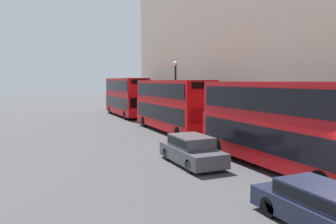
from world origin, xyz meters
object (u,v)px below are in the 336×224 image
(car_dark_sedan, at_px, (326,208))
(pedestrian, at_px, (143,108))
(bus_third_in_queue, at_px, (126,95))
(car_hatchback, at_px, (192,149))
(bus_second_in_queue, at_px, (172,104))
(bus_leading, at_px, (280,121))

(car_dark_sedan, height_order, pedestrian, pedestrian)
(bus_third_in_queue, height_order, car_hatchback, bus_third_in_queue)
(pedestrian, bearing_deg, car_dark_sedan, -100.10)
(bus_second_in_queue, height_order, pedestrian, bus_second_in_queue)
(bus_third_in_queue, bearing_deg, bus_second_in_queue, -90.00)
(bus_leading, relative_size, car_hatchback, 2.43)
(car_hatchback, bearing_deg, bus_leading, -36.71)
(bus_leading, bearing_deg, pedestrian, 84.90)
(bus_second_in_queue, bearing_deg, bus_third_in_queue, 90.00)
(car_dark_sedan, bearing_deg, pedestrian, 79.90)
(pedestrian, bearing_deg, bus_third_in_queue, -161.65)
(car_hatchback, bearing_deg, pedestrian, 76.62)
(bus_second_in_queue, distance_m, bus_third_in_queue, 13.53)
(car_dark_sedan, distance_m, pedestrian, 33.08)
(bus_leading, height_order, car_dark_sedan, bus_leading)
(bus_leading, bearing_deg, bus_third_in_queue, 90.00)
(car_hatchback, height_order, pedestrian, pedestrian)
(car_hatchback, xyz_separation_m, pedestrian, (5.80, 24.39, 0.04))
(bus_second_in_queue, distance_m, car_dark_sedan, 18.64)
(bus_leading, height_order, bus_third_in_queue, bus_third_in_queue)
(car_dark_sedan, relative_size, car_hatchback, 1.07)
(bus_leading, xyz_separation_m, bus_second_in_queue, (-0.00, 12.60, 0.05))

